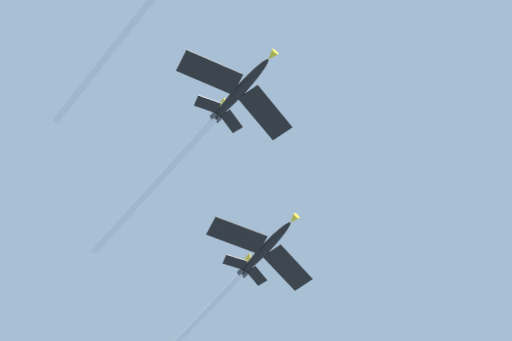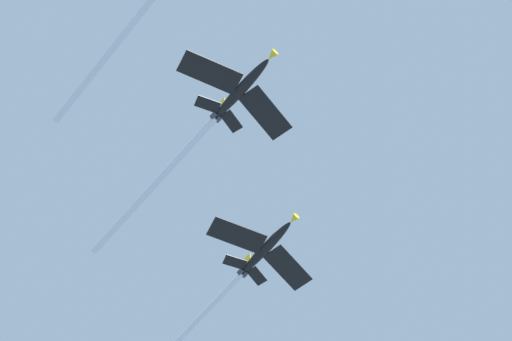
% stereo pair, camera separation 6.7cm
% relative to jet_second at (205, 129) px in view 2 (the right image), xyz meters
% --- Properties ---
extents(jet_second, '(28.91, 36.17, 7.52)m').
position_rel_jet_second_xyz_m(jet_second, '(0.00, 0.00, 0.00)').
color(jet_second, black).
extents(jet_third, '(32.06, 41.71, 9.00)m').
position_rel_jet_second_xyz_m(jet_third, '(6.54, 27.51, -3.30)').
color(jet_third, black).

